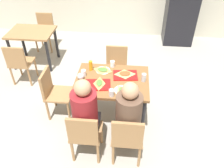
{
  "coord_description": "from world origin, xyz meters",
  "views": [
    {
      "loc": [
        0.26,
        -2.66,
        2.76
      ],
      "look_at": [
        0.0,
        0.0,
        0.68
      ],
      "focal_mm": 36.58,
      "sensor_mm": 36.0,
      "label": 1
    }
  ],
  "objects_px": {
    "pizza_slice_c": "(103,70)",
    "plastic_cup_b": "(111,93)",
    "condiment_bottle": "(91,66)",
    "pizza_slice_d": "(123,91)",
    "tray_red_far": "(125,75)",
    "soda_can": "(144,78)",
    "chair_left_end": "(54,90)",
    "plastic_cup_a": "(112,64)",
    "tray_red_near": "(98,85)",
    "person_in_red": "(86,112)",
    "foil_bundle": "(81,76)",
    "chair_far_side": "(116,66)",
    "chair_near_right": "(127,137)",
    "paper_plate_center": "(103,70)",
    "plastic_cup_c": "(84,73)",
    "main_table": "(112,86)",
    "pizza_slice_b": "(125,74)",
    "paper_plate_near_edge": "(122,90)",
    "background_chair_near": "(19,62)",
    "person_in_brown_jacket": "(129,115)",
    "chair_near_left": "(85,133)",
    "drink_fridge": "(182,5)",
    "pizza_slice_a": "(99,83)",
    "background_table": "(32,37)",
    "background_chair_far": "(45,29)"
  },
  "relations": [
    {
      "from": "chair_far_side",
      "to": "drink_fridge",
      "type": "xyz_separation_m",
      "value": [
        1.39,
        2.05,
        0.47
      ]
    },
    {
      "from": "person_in_red",
      "to": "foil_bundle",
      "type": "distance_m",
      "value": 0.67
    },
    {
      "from": "person_in_red",
      "to": "background_chair_near",
      "type": "distance_m",
      "value": 2.11
    },
    {
      "from": "chair_far_side",
      "to": "tray_red_far",
      "type": "relative_size",
      "value": 2.31
    },
    {
      "from": "paper_plate_center",
      "to": "plastic_cup_c",
      "type": "relative_size",
      "value": 2.2
    },
    {
      "from": "chair_near_right",
      "to": "plastic_cup_b",
      "type": "bearing_deg",
      "value": 118.5
    },
    {
      "from": "chair_far_side",
      "to": "plastic_cup_b",
      "type": "xyz_separation_m",
      "value": [
        0.03,
        -1.15,
        0.32
      ]
    },
    {
      "from": "paper_plate_center",
      "to": "background_chair_near",
      "type": "distance_m",
      "value": 1.75
    },
    {
      "from": "drink_fridge",
      "to": "background_table",
      "type": "distance_m",
      "value": 3.49
    },
    {
      "from": "chair_near_right",
      "to": "pizza_slice_d",
      "type": "xyz_separation_m",
      "value": [
        -0.09,
        0.54,
        0.29
      ]
    },
    {
      "from": "pizza_slice_a",
      "to": "background_chair_far",
      "type": "xyz_separation_m",
      "value": [
        -1.64,
        2.35,
        -0.3
      ]
    },
    {
      "from": "main_table",
      "to": "pizza_slice_b",
      "type": "height_order",
      "value": "pizza_slice_b"
    },
    {
      "from": "chair_left_end",
      "to": "paper_plate_center",
      "type": "relative_size",
      "value": 3.78
    },
    {
      "from": "chair_far_side",
      "to": "soda_can",
      "type": "bearing_deg",
      "value": -59.52
    },
    {
      "from": "chair_left_end",
      "to": "plastic_cup_a",
      "type": "height_order",
      "value": "plastic_cup_a"
    },
    {
      "from": "condiment_bottle",
      "to": "foil_bundle",
      "type": "height_order",
      "value": "condiment_bottle"
    },
    {
      "from": "plastic_cup_b",
      "to": "tray_red_far",
      "type": "bearing_deg",
      "value": 71.26
    },
    {
      "from": "person_in_red",
      "to": "plastic_cup_a",
      "type": "xyz_separation_m",
      "value": [
        0.24,
        1.01,
        0.08
      ]
    },
    {
      "from": "plastic_cup_b",
      "to": "main_table",
      "type": "bearing_deg",
      "value": 94.37
    },
    {
      "from": "chair_left_end",
      "to": "drink_fridge",
      "type": "height_order",
      "value": "drink_fridge"
    },
    {
      "from": "person_in_red",
      "to": "plastic_cup_c",
      "type": "height_order",
      "value": "person_in_red"
    },
    {
      "from": "condiment_bottle",
      "to": "pizza_slice_d",
      "type": "bearing_deg",
      "value": -42.52
    },
    {
      "from": "pizza_slice_c",
      "to": "pizza_slice_d",
      "type": "relative_size",
      "value": 0.97
    },
    {
      "from": "chair_left_end",
      "to": "drink_fridge",
      "type": "bearing_deg",
      "value": 50.98
    },
    {
      "from": "main_table",
      "to": "pizza_slice_a",
      "type": "height_order",
      "value": "pizza_slice_a"
    },
    {
      "from": "tray_red_near",
      "to": "paper_plate_near_edge",
      "type": "xyz_separation_m",
      "value": [
        0.35,
        -0.08,
        -0.0
      ]
    },
    {
      "from": "plastic_cup_b",
      "to": "background_chair_near",
      "type": "bearing_deg",
      "value": 148.83
    },
    {
      "from": "chair_near_left",
      "to": "person_in_brown_jacket",
      "type": "bearing_deg",
      "value": 14.56
    },
    {
      "from": "chair_far_side",
      "to": "tray_red_far",
      "type": "xyz_separation_m",
      "value": [
        0.19,
        -0.67,
        0.28
      ]
    },
    {
      "from": "pizza_slice_d",
      "to": "paper_plate_near_edge",
      "type": "bearing_deg",
      "value": 118.44
    },
    {
      "from": "background_table",
      "to": "tray_red_near",
      "type": "bearing_deg",
      "value": -45.29
    },
    {
      "from": "drink_fridge",
      "to": "background_chair_far",
      "type": "bearing_deg",
      "value": -169.0
    },
    {
      "from": "tray_red_near",
      "to": "pizza_slice_c",
      "type": "bearing_deg",
      "value": 86.54
    },
    {
      "from": "pizza_slice_a",
      "to": "background_table",
      "type": "height_order",
      "value": "pizza_slice_a"
    },
    {
      "from": "person_in_brown_jacket",
      "to": "pizza_slice_b",
      "type": "height_order",
      "value": "person_in_brown_jacket"
    },
    {
      "from": "tray_red_far",
      "to": "foil_bundle",
      "type": "xyz_separation_m",
      "value": [
        -0.65,
        -0.15,
        0.04
      ]
    },
    {
      "from": "chair_left_end",
      "to": "soda_can",
      "type": "bearing_deg",
      "value": 0.86
    },
    {
      "from": "tray_red_near",
      "to": "pizza_slice_a",
      "type": "relative_size",
      "value": 1.51
    },
    {
      "from": "tray_red_far",
      "to": "chair_near_right",
      "type": "bearing_deg",
      "value": -85.0
    },
    {
      "from": "tray_red_far",
      "to": "soda_can",
      "type": "height_order",
      "value": "soda_can"
    },
    {
      "from": "plastic_cup_c",
      "to": "condiment_bottle",
      "type": "bearing_deg",
      "value": 64.01
    },
    {
      "from": "paper_plate_center",
      "to": "drink_fridge",
      "type": "relative_size",
      "value": 0.12
    },
    {
      "from": "pizza_slice_c",
      "to": "plastic_cup_b",
      "type": "height_order",
      "value": "plastic_cup_b"
    },
    {
      "from": "chair_near_right",
      "to": "soda_can",
      "type": "xyz_separation_m",
      "value": [
        0.19,
        0.82,
        0.33
      ]
    },
    {
      "from": "main_table",
      "to": "tray_red_near",
      "type": "distance_m",
      "value": 0.26
    },
    {
      "from": "tray_red_far",
      "to": "paper_plate_center",
      "type": "bearing_deg",
      "value": 163.52
    },
    {
      "from": "chair_left_end",
      "to": "pizza_slice_b",
      "type": "relative_size",
      "value": 3.25
    },
    {
      "from": "background_chair_near",
      "to": "paper_plate_center",
      "type": "bearing_deg",
      "value": -17.87
    },
    {
      "from": "drink_fridge",
      "to": "condiment_bottle",
      "type": "bearing_deg",
      "value": -123.52
    },
    {
      "from": "chair_near_left",
      "to": "paper_plate_center",
      "type": "bearing_deg",
      "value": 84.01
    }
  ]
}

